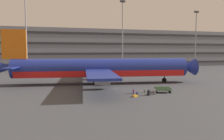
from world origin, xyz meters
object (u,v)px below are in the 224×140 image
Objects in this scene: suitcase_orange at (133,91)px; backpack_laid_flat at (145,91)px; suitcase_scuffed at (155,92)px; airliner at (100,69)px; baggage_cart at (163,90)px; backpack_red at (137,94)px; suitcase_upright at (135,96)px; suitcase_teal at (149,93)px.

backpack_laid_flat is at bearing 7.13° from suitcase_orange.
airliner is at bearing 113.28° from suitcase_scuffed.
backpack_red is at bearing -171.77° from baggage_cart.
suitcase_teal is at bearing 7.62° from suitcase_upright.
suitcase_scuffed is 1.09× the size of suitcase_teal.
backpack_red is at bearing -80.35° from suitcase_orange.
suitcase_scuffed is at bearing 12.43° from suitcase_upright.
suitcase_teal is at bearing -154.28° from baggage_cart.
suitcase_teal reaches higher than backpack_red.
suitcase_orange is at bearing -77.21° from airliner.
suitcase_orange is at bearing 132.24° from suitcase_teal.
suitcase_upright is 0.26× the size of baggage_cart.
airliner is 12.89m from backpack_red.
suitcase_scuffed is 1.13× the size of suitcase_upright.
airliner reaches higher than backpack_red.
suitcase_orange is at bearing -172.87° from backpack_laid_flat.
backpack_red is at bearing 151.27° from suitcase_teal.
suitcase_scuffed is 2.05m from baggage_cart.
suitcase_orange is at bearing 154.97° from suitcase_scuffed.
backpack_laid_flat reaches higher than suitcase_upright.
suitcase_scuffed is 3.60m from suitcase_upright.
suitcase_scuffed reaches higher than backpack_red.
suitcase_orange reaches higher than backpack_red.
backpack_red is 0.92× the size of backpack_laid_flat.
baggage_cart reaches higher than backpack_red.
suitcase_orange reaches higher than baggage_cart.
suitcase_orange is at bearing 73.48° from suitcase_upright.
airliner reaches higher than suitcase_teal.
baggage_cart is at bearing -12.69° from backpack_laid_flat.
backpack_laid_flat is (-0.87, 1.59, -0.19)m from suitcase_scuffed.
backpack_laid_flat is (2.63, 2.36, 0.10)m from suitcase_upright.
suitcase_upright is 2.22m from suitcase_orange.
suitcase_scuffed is at bearing -25.03° from suitcase_orange.
suitcase_scuffed is 0.29× the size of baggage_cart.
baggage_cart is (1.80, 0.99, 0.01)m from suitcase_scuffed.
suitcase_teal is 1.69m from backpack_red.
backpack_laid_flat is (2.00, 0.25, -0.13)m from suitcase_orange.
suitcase_scuffed is 2.01× the size of backpack_red.
suitcase_upright is 3.54m from backpack_laid_flat.
baggage_cart is (7.24, -11.64, -2.50)m from airliner.
suitcase_teal is at bearing -99.89° from backpack_laid_flat.
backpack_laid_flat is at bearing 167.31° from baggage_cart.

